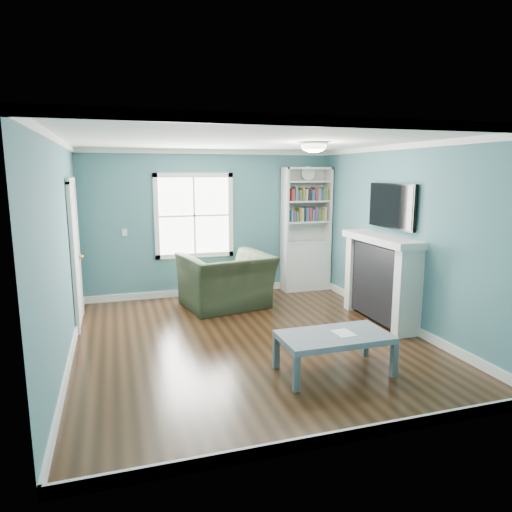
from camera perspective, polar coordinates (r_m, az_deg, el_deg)
name	(u,v)px	position (r m, az deg, el deg)	size (l,w,h in m)	color
floor	(251,340)	(6.19, -0.65, -10.47)	(5.00, 5.00, 0.00)	black
room_walls	(251,222)	(5.82, -0.68, 4.26)	(5.00, 5.00, 5.00)	#426F7F
trim	(251,249)	(5.86, -0.67, 0.90)	(4.50, 5.00, 2.60)	white
window	(194,216)	(8.17, -7.73, 5.01)	(1.40, 0.06, 1.50)	white
bookshelf	(306,241)	(8.65, 6.22, 1.82)	(0.90, 0.35, 2.31)	silver
fireplace	(381,280)	(7.02, 15.35, -2.88)	(0.44, 1.58, 1.30)	black
tv	(392,206)	(6.93, 16.63, 6.01)	(0.06, 1.10, 0.65)	black
door	(75,252)	(7.06, -21.69, 0.43)	(0.12, 0.98, 2.17)	silver
ceiling_fixture	(314,146)	(6.20, 7.25, 13.51)	(0.38, 0.38, 0.15)	white
light_switch	(125,232)	(8.09, -16.10, 2.86)	(0.08, 0.01, 0.12)	white
recliner	(226,272)	(7.52, -3.73, -1.98)	(1.36, 0.89, 1.19)	#252E1D
coffee_table	(334,339)	(5.20, 9.77, -10.20)	(1.22, 0.67, 0.44)	#4C565C
paper_sheet	(344,333)	(5.23, 10.91, -9.43)	(0.20, 0.25, 0.00)	white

